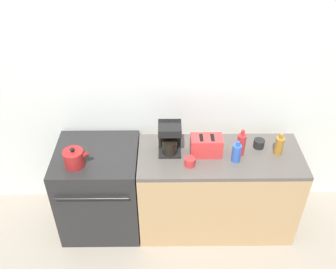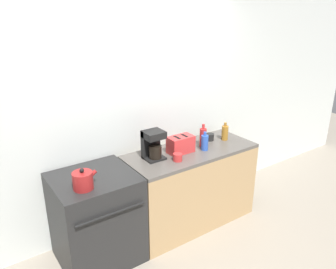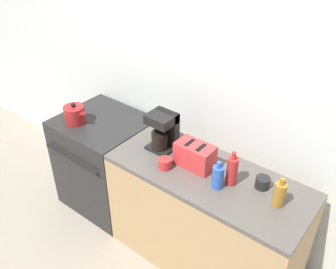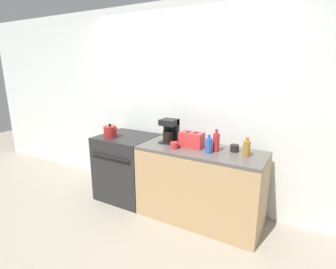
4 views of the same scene
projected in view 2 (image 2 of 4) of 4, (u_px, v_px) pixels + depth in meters
The scene contains 12 objects.
ground_plane at pixel (168, 252), 3.31m from camera, with size 12.00×12.00×0.00m, color gray.
wall_back at pixel (128, 112), 3.41m from camera, with size 8.00×0.05×2.60m.
stove at pixel (97, 217), 3.10m from camera, with size 0.74×0.71×0.89m.
counter_block at pixel (190, 186), 3.67m from camera, with size 1.45×0.61×0.89m.
kettle at pixel (83, 180), 2.72m from camera, with size 0.22×0.17×0.19m.
toaster at pixel (181, 144), 3.42m from camera, with size 0.27×0.16×0.18m.
coffee_maker at pixel (153, 144), 3.26m from camera, with size 0.20×0.18×0.30m.
bottle_blue at pixel (205, 142), 3.48m from camera, with size 0.08×0.08×0.20m.
bottle_red at pixel (203, 137), 3.57m from camera, with size 0.07×0.07×0.25m.
bottle_amber at pixel (225, 133), 3.76m from camera, with size 0.08×0.08×0.21m.
cup_red at pixel (178, 157), 3.24m from camera, with size 0.09×0.09×0.08m.
cup_black at pixel (210, 137), 3.76m from camera, with size 0.10×0.10×0.08m.
Camera 2 is at (-1.52, -2.20, 2.28)m, focal length 35.00 mm.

